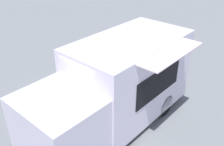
{
  "coord_description": "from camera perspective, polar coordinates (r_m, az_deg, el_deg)",
  "views": [
    {
      "loc": [
        2.54,
        6.01,
        5.27
      ],
      "look_at": [
        -0.85,
        -1.09,
        0.88
      ],
      "focal_mm": 40.82,
      "sensor_mm": 36.0,
      "label": 1
    }
  ],
  "objects": [
    {
      "name": "person_customer",
      "position": [
        12.84,
        9.97,
        6.25
      ],
      "size": [
        0.63,
        0.77,
        0.89
      ],
      "color": "black",
      "rests_on": "ground_plane"
    },
    {
      "name": "plaza_bench",
      "position": [
        11.71,
        -6.76,
        4.19
      ],
      "size": [
        1.12,
        1.57,
        0.48
      ],
      "color": "brown",
      "rests_on": "ground_plane"
    },
    {
      "name": "food_truck",
      "position": [
        7.5,
        0.83,
        -3.45
      ],
      "size": [
        5.84,
        4.01,
        2.59
      ],
      "color": "silver",
      "rests_on": "ground_plane"
    },
    {
      "name": "ground_plane",
      "position": [
        8.39,
        -2.08,
        -9.75
      ],
      "size": [
        40.0,
        40.0,
        0.0
      ],
      "primitive_type": "plane",
      "color": "slate"
    }
  ]
}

